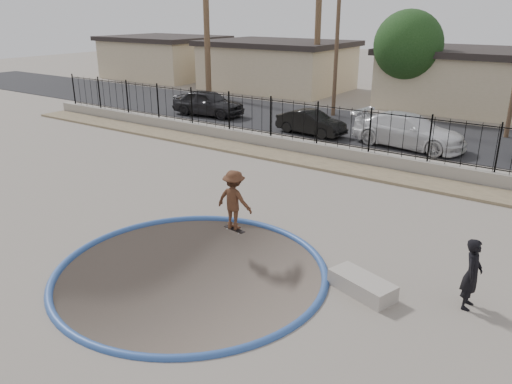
{
  "coord_description": "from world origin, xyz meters",
  "views": [
    {
      "loc": [
        7.82,
        -9.32,
        6.32
      ],
      "look_at": [
        -0.06,
        2.0,
        1.25
      ],
      "focal_mm": 35.0,
      "sensor_mm": 36.0,
      "label": 1
    }
  ],
  "objects_px": {
    "concrete_ledge": "(362,285)",
    "car_c": "(409,131)",
    "car_a": "(208,103)",
    "videographer": "(472,274)",
    "skateboard": "(235,229)",
    "skater": "(234,203)",
    "car_b": "(311,122)"
  },
  "relations": [
    {
      "from": "skater",
      "to": "car_a",
      "type": "bearing_deg",
      "value": -49.96
    },
    {
      "from": "car_a",
      "to": "skateboard",
      "type": "bearing_deg",
      "value": -142.6
    },
    {
      "from": "car_b",
      "to": "skateboard",
      "type": "bearing_deg",
      "value": -156.11
    },
    {
      "from": "skateboard",
      "to": "car_a",
      "type": "relative_size",
      "value": 0.17
    },
    {
      "from": "skater",
      "to": "skateboard",
      "type": "distance_m",
      "value": 0.85
    },
    {
      "from": "skater",
      "to": "car_a",
      "type": "height_order",
      "value": "skater"
    },
    {
      "from": "concrete_ledge",
      "to": "car_a",
      "type": "bearing_deg",
      "value": 139.66
    },
    {
      "from": "car_a",
      "to": "car_b",
      "type": "relative_size",
      "value": 1.22
    },
    {
      "from": "skater",
      "to": "car_a",
      "type": "relative_size",
      "value": 0.39
    },
    {
      "from": "car_c",
      "to": "concrete_ledge",
      "type": "bearing_deg",
      "value": -159.3
    },
    {
      "from": "skater",
      "to": "concrete_ledge",
      "type": "height_order",
      "value": "skater"
    },
    {
      "from": "skateboard",
      "to": "videographer",
      "type": "bearing_deg",
      "value": 7.44
    },
    {
      "from": "car_a",
      "to": "car_b",
      "type": "bearing_deg",
      "value": -100.44
    },
    {
      "from": "skateboard",
      "to": "videographer",
      "type": "xyz_separation_m",
      "value": [
        6.79,
        -0.26,
        0.78
      ]
    },
    {
      "from": "videographer",
      "to": "car_c",
      "type": "relative_size",
      "value": 0.31
    },
    {
      "from": "skater",
      "to": "car_c",
      "type": "relative_size",
      "value": 0.33
    },
    {
      "from": "car_a",
      "to": "skater",
      "type": "bearing_deg",
      "value": -142.6
    },
    {
      "from": "videographer",
      "to": "car_c",
      "type": "height_order",
      "value": "videographer"
    },
    {
      "from": "videographer",
      "to": "concrete_ledge",
      "type": "xyz_separation_m",
      "value": [
        -2.2,
        -0.81,
        -0.63
      ]
    },
    {
      "from": "skateboard",
      "to": "car_b",
      "type": "bearing_deg",
      "value": 118.3
    },
    {
      "from": "skateboard",
      "to": "skater",
      "type": "bearing_deg",
      "value": 99.62
    },
    {
      "from": "skater",
      "to": "car_b",
      "type": "bearing_deg",
      "value": -73.83
    },
    {
      "from": "skater",
      "to": "concrete_ledge",
      "type": "relative_size",
      "value": 1.13
    },
    {
      "from": "car_a",
      "to": "car_c",
      "type": "height_order",
      "value": "car_c"
    },
    {
      "from": "skater",
      "to": "skateboard",
      "type": "height_order",
      "value": "skater"
    },
    {
      "from": "concrete_ledge",
      "to": "car_c",
      "type": "bearing_deg",
      "value": 104.76
    },
    {
      "from": "videographer",
      "to": "car_b",
      "type": "bearing_deg",
      "value": 40.06
    },
    {
      "from": "car_a",
      "to": "car_b",
      "type": "height_order",
      "value": "car_a"
    },
    {
      "from": "concrete_ledge",
      "to": "car_c",
      "type": "xyz_separation_m",
      "value": [
        -3.59,
        13.62,
        0.63
      ]
    },
    {
      "from": "concrete_ledge",
      "to": "car_c",
      "type": "relative_size",
      "value": 0.29
    },
    {
      "from": "skateboard",
      "to": "car_b",
      "type": "relative_size",
      "value": 0.21
    },
    {
      "from": "skateboard",
      "to": "videographer",
      "type": "relative_size",
      "value": 0.47
    }
  ]
}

